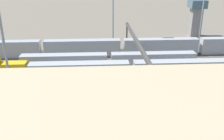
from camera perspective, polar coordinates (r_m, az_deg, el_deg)
The scene contains 16 objects.
ground_plane at distance 68.41m, azimuth -3.96°, elevation -0.20°, with size 400.00×400.00×0.00m, color #756B5B.
track_bed_0 at distance 84.87m, azimuth -3.90°, elevation 4.26°, with size 140.00×2.80×0.12m, color #3D3833.
track_bed_1 at distance 80.12m, azimuth -3.91°, elevation 3.18°, with size 140.00×2.80×0.12m, color #4C443D.
track_bed_2 at distance 75.40m, azimuth -3.93°, elevation 1.97°, with size 140.00×2.80×0.12m, color #4C443D.
track_bed_3 at distance 70.71m, azimuth -3.95°, elevation 0.60°, with size 140.00×2.80×0.12m, color #4C443D.
track_bed_4 at distance 66.07m, azimuth -3.97°, elevation -0.97°, with size 140.00×2.80×0.12m, color #4C443D.
track_bed_5 at distance 61.49m, azimuth -4.00°, elevation -2.77°, with size 140.00×2.80×0.12m, color #4C443D.
track_bed_6 at distance 56.98m, azimuth -4.03°, elevation -4.85°, with size 140.00×2.80×0.12m, color #4C443D.
track_bed_7 at distance 52.56m, azimuth -4.07°, elevation -7.29°, with size 140.00×2.80×0.12m, color #4C443D.
train_on_track_1 at distance 79.47m, azimuth -6.54°, elevation 4.87°, with size 119.80×3.00×5.00m.
train_on_track_3 at distance 70.09m, azimuth -0.63°, elevation 2.17°, with size 47.20×3.00×3.80m.
train_on_track_4 at distance 69.21m, azimuth -22.52°, elevation 0.29°, with size 10.00×3.00×5.00m.
train_on_track_5 at distance 60.97m, azimuth 4.25°, elevation -0.37°, with size 47.20×3.00×5.00m.
light_mast_1 at distance 47.11m, azimuth -23.34°, elevation 8.95°, with size 2.80×0.70×25.70m.
signal_gantry at distance 66.62m, azimuth 5.23°, elevation 6.18°, with size 0.70×40.00×8.80m.
control_tower at distance 107.39m, azimuth 18.10°, elevation 11.42°, with size 6.00×6.00×13.99m.
Camera 1 is at (-1.00, 63.44, 25.56)m, focal length 41.35 mm.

